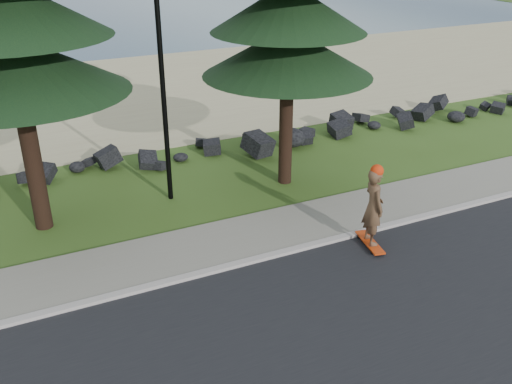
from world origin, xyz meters
The scene contains 9 objects.
ground centered at (0.00, 0.00, 0.00)m, with size 160.00×160.00×0.00m, color #365119.
road centered at (0.00, -4.50, 0.01)m, with size 160.00×7.00×0.02m, color black.
kerb centered at (0.00, -0.90, 0.05)m, with size 160.00×0.20×0.10m, color #AAA099.
sidewalk centered at (0.00, 0.20, 0.04)m, with size 160.00×2.00×0.08m, color gray.
beach_sand centered at (0.00, 14.50, 0.01)m, with size 160.00×15.00×0.01m, color tan.
ocean centered at (0.00, 51.00, 0.00)m, with size 160.00×58.00×0.01m, color #344F64.
seawall_boulders centered at (0.00, 5.60, 0.00)m, with size 60.00×2.40×1.10m, color black, non-canonical shape.
lamp_post centered at (0.00, 3.20, 4.13)m, with size 0.25×0.14×8.14m.
skateboarder centered at (3.60, -1.47, 1.08)m, with size 0.58×1.19×2.15m.
Camera 1 is at (-4.09, -11.16, 7.27)m, focal length 40.00 mm.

